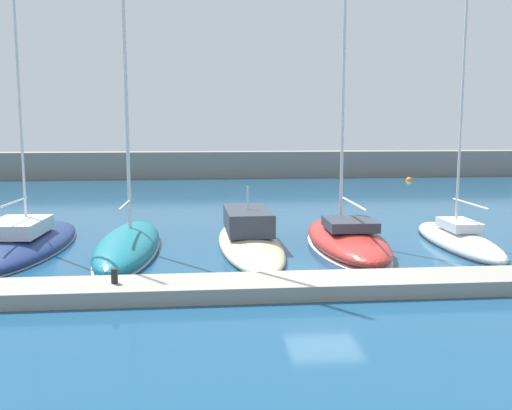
{
  "coord_description": "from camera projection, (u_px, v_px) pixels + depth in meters",
  "views": [
    {
      "loc": [
        -4.12,
        -18.36,
        5.08
      ],
      "look_at": [
        -1.87,
        5.0,
        1.86
      ],
      "focal_mm": 39.43,
      "sensor_mm": 36.0,
      "label": 1
    }
  ],
  "objects": [
    {
      "name": "ground_plane",
      "position": [
        324.0,
        278.0,
        19.19
      ],
      "size": [
        120.0,
        120.0,
        0.0
      ],
      "primitive_type": "plane",
      "color": "navy"
    },
    {
      "name": "dock_pier",
      "position": [
        336.0,
        285.0,
        17.52
      ],
      "size": [
        40.18,
        1.96,
        0.47
      ],
      "primitive_type": "cube",
      "color": "gray",
      "rests_on": "ground_plane"
    },
    {
      "name": "breakwater_seawall",
      "position": [
        242.0,
        164.0,
        58.63
      ],
      "size": [
        108.0,
        2.99,
        2.67
      ],
      "primitive_type": "cube",
      "color": "gray",
      "rests_on": "ground_plane"
    },
    {
      "name": "sailboat_navy_second",
      "position": [
        22.0,
        243.0,
        23.66
      ],
      "size": [
        3.95,
        10.72,
        16.56
      ],
      "rotation": [
        0.0,
        0.0,
        1.54
      ],
      "color": "navy",
      "rests_on": "ground_plane"
    },
    {
      "name": "sailboat_teal_third",
      "position": [
        128.0,
        243.0,
        23.22
      ],
      "size": [
        2.52,
        9.65,
        18.75
      ],
      "rotation": [
        0.0,
        0.0,
        1.56
      ],
      "color": "#19707F",
      "rests_on": "ground_plane"
    },
    {
      "name": "motorboat_sand_fourth",
      "position": [
        249.0,
        238.0,
        24.2
      ],
      "size": [
        2.82,
        10.34,
        2.87
      ],
      "rotation": [
        0.0,
        0.0,
        1.59
      ],
      "color": "beige",
      "rests_on": "ground_plane"
    },
    {
      "name": "sailboat_red_fifth",
      "position": [
        346.0,
        237.0,
        24.08
      ],
      "size": [
        3.25,
        9.3,
        20.27
      ],
      "rotation": [
        0.0,
        0.0,
        1.54
      ],
      "color": "#B72D28",
      "rests_on": "ground_plane"
    },
    {
      "name": "sailboat_white_sixth",
      "position": [
        458.0,
        240.0,
        24.36
      ],
      "size": [
        2.21,
        8.12,
        13.69
      ],
      "rotation": [
        0.0,
        0.0,
        1.54
      ],
      "color": "white",
      "rests_on": "ground_plane"
    },
    {
      "name": "mooring_buoy_orange",
      "position": [
        409.0,
        181.0,
        54.78
      ],
      "size": [
        0.68,
        0.68,
        0.68
      ],
      "primitive_type": "sphere",
      "color": "orange",
      "rests_on": "ground_plane"
    },
    {
      "name": "dock_bollard",
      "position": [
        114.0,
        276.0,
        16.82
      ],
      "size": [
        0.2,
        0.2,
        0.44
      ],
      "primitive_type": "cylinder",
      "color": "black",
      "rests_on": "dock_pier"
    }
  ]
}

